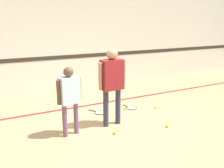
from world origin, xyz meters
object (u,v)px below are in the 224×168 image
racket_spare_on_floor (131,108)px  tennis_ball_near_instructor (115,132)px  tennis_ball_by_spare_racket (125,109)px  racket_second_spare (100,112)px  tennis_ball_stray_right (156,107)px  tennis_ball_stray_left (167,126)px  person_student_left (69,94)px  person_instructor (112,79)px

racket_spare_on_floor → tennis_ball_near_instructor: (-1.06, -1.10, 0.02)m
tennis_ball_by_spare_racket → racket_second_spare: bearing=170.3°
racket_second_spare → tennis_ball_stray_right: (1.36, -0.38, 0.02)m
tennis_ball_near_instructor → racket_spare_on_floor: bearing=45.9°
tennis_ball_by_spare_racket → tennis_ball_stray_left: size_ratio=1.00×
tennis_ball_by_spare_racket → tennis_ball_stray_left: (0.24, -1.29, 0.00)m
person_student_left → tennis_ball_by_spare_racket: (1.61, 0.69, -0.78)m
person_instructor → tennis_ball_stray_left: bearing=-37.9°
person_instructor → tennis_ball_stray_right: person_instructor is taller
tennis_ball_near_instructor → tennis_ball_stray_right: (1.60, 0.79, 0.00)m
person_instructor → racket_spare_on_floor: (0.89, 0.67, -0.98)m
tennis_ball_near_instructor → tennis_ball_stray_left: (1.10, -0.23, 0.00)m
tennis_ball_near_instructor → tennis_ball_by_spare_racket: bearing=51.0°
racket_second_spare → tennis_ball_stray_left: 1.64m
tennis_ball_near_instructor → tennis_ball_by_spare_racket: size_ratio=1.00×
person_student_left → racket_second_spare: person_student_left is taller
person_student_left → tennis_ball_near_instructor: 1.14m
racket_spare_on_floor → tennis_ball_by_spare_racket: size_ratio=7.32×
tennis_ball_stray_left → tennis_ball_by_spare_racket: bearing=100.4°
racket_second_spare → tennis_ball_stray_right: size_ratio=7.68×
racket_spare_on_floor → tennis_ball_stray_right: (0.54, -0.30, 0.02)m
person_instructor → person_student_left: person_instructor is taller
racket_spare_on_floor → tennis_ball_stray_right: tennis_ball_stray_right is taller
racket_spare_on_floor → racket_second_spare: (-0.82, 0.07, -0.00)m
racket_spare_on_floor → tennis_ball_stray_left: tennis_ball_stray_left is taller
person_student_left → racket_second_spare: bearing=29.2°
person_instructor → tennis_ball_stray_left: person_instructor is taller
person_instructor → racket_spare_on_floor: person_instructor is taller
tennis_ball_by_spare_racket → tennis_ball_stray_right: 0.79m
racket_spare_on_floor → racket_second_spare: 0.82m
person_student_left → racket_spare_on_floor: 2.11m
person_instructor → tennis_ball_by_spare_racket: size_ratio=24.24×
tennis_ball_stray_right → tennis_ball_stray_left: bearing=-116.1°
person_instructor → person_student_left: size_ratio=1.22×
tennis_ball_stray_left → tennis_ball_stray_right: 1.14m
tennis_ball_near_instructor → tennis_ball_by_spare_racket: same height
racket_second_spare → tennis_ball_by_spare_racket: (0.62, -0.11, 0.02)m
person_student_left → tennis_ball_near_instructor: (0.75, -0.37, -0.78)m
person_instructor → tennis_ball_near_instructor: size_ratio=24.24×
racket_spare_on_floor → tennis_ball_stray_left: 1.33m
person_student_left → racket_spare_on_floor: person_student_left is taller
racket_second_spare → tennis_ball_stray_left: tennis_ball_stray_left is taller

